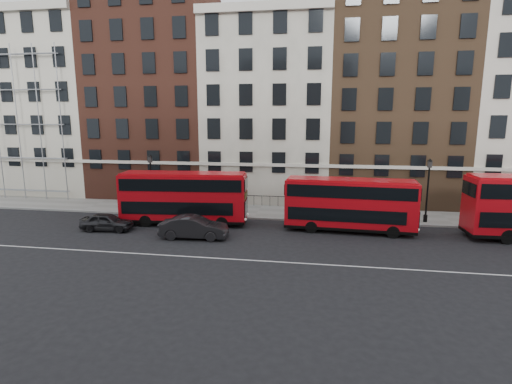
% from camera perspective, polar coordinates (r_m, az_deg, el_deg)
% --- Properties ---
extents(ground, '(120.00, 120.00, 0.00)m').
position_cam_1_polar(ground, '(27.40, -3.16, -8.08)').
color(ground, black).
rests_on(ground, ground).
extents(pavement, '(80.00, 5.00, 0.15)m').
position_cam_1_polar(pavement, '(37.29, 0.34, -2.81)').
color(pavement, gray).
rests_on(pavement, ground).
extents(kerb, '(80.00, 0.30, 0.16)m').
position_cam_1_polar(kerb, '(34.90, -0.31, -3.76)').
color(kerb, gray).
rests_on(kerb, ground).
extents(road_centre_line, '(70.00, 0.12, 0.01)m').
position_cam_1_polar(road_centre_line, '(25.57, -4.15, -9.50)').
color(road_centre_line, white).
rests_on(road_centre_line, ground).
extents(building_terrace, '(64.00, 11.95, 22.00)m').
position_cam_1_polar(building_terrace, '(43.60, 1.51, 12.63)').
color(building_terrace, beige).
rests_on(building_terrace, ground).
extents(bus_b, '(10.49, 3.38, 4.33)m').
position_cam_1_polar(bus_b, '(33.37, -10.34, -0.67)').
color(bus_b, red).
rests_on(bus_b, ground).
extents(bus_c, '(9.98, 2.93, 4.14)m').
position_cam_1_polar(bus_c, '(31.55, 13.18, -1.63)').
color(bus_c, red).
rests_on(bus_c, ground).
extents(car_rear, '(4.15, 1.90, 1.38)m').
position_cam_1_polar(car_rear, '(33.50, -20.52, -4.02)').
color(car_rear, '#242427').
rests_on(car_rear, ground).
extents(car_front, '(5.07, 2.04, 1.64)m').
position_cam_1_polar(car_front, '(29.76, -8.88, -5.00)').
color(car_front, black).
rests_on(car_front, ground).
extents(lamp_post_left, '(0.44, 0.44, 5.33)m').
position_cam_1_polar(lamp_post_left, '(37.69, -14.77, 1.63)').
color(lamp_post_left, black).
rests_on(lamp_post_left, pavement).
extents(lamp_post_right, '(0.44, 0.44, 5.33)m').
position_cam_1_polar(lamp_post_right, '(35.76, 23.34, 0.61)').
color(lamp_post_right, black).
rests_on(lamp_post_right, pavement).
extents(iron_railings, '(6.60, 0.06, 1.00)m').
position_cam_1_polar(iron_railings, '(39.28, 0.85, -1.25)').
color(iron_railings, black).
rests_on(iron_railings, pavement).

